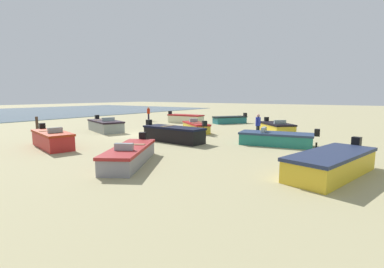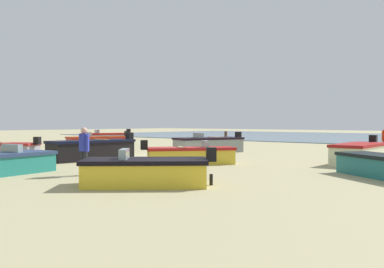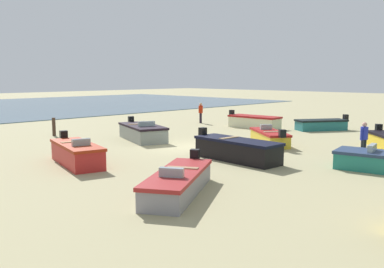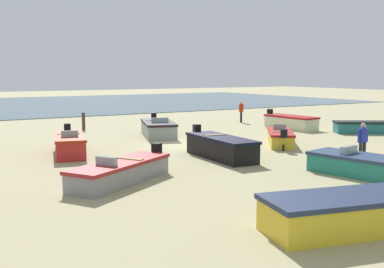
{
  "view_description": "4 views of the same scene",
  "coord_description": "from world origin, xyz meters",
  "px_view_note": "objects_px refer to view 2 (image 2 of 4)",
  "views": [
    {
      "loc": [
        14.54,
        14.82,
        2.88
      ],
      "look_at": [
        0.71,
        5.22,
        0.55
      ],
      "focal_mm": 26.13,
      "sensor_mm": 36.0,
      "label": 1
    },
    {
      "loc": [
        -15.91,
        15.96,
        1.78
      ],
      "look_at": [
        -1.7,
        -0.1,
        1.2
      ],
      "focal_mm": 39.86,
      "sensor_mm": 36.0,
      "label": 2
    },
    {
      "loc": [
        15.4,
        15.36,
        3.69
      ],
      "look_at": [
        2.68,
        2.87,
        1.24
      ],
      "focal_mm": 39.24,
      "sensor_mm": 36.0,
      "label": 3
    },
    {
      "loc": [
        12.37,
        20.38,
        3.67
      ],
      "look_at": [
        1.48,
        2.37,
        0.91
      ],
      "focal_mm": 43.2,
      "sensor_mm": 36.0,
      "label": 4
    }
  ],
  "objects_px": {
    "boat_black_2": "(92,150)",
    "mooring_post_near_water": "(226,139)",
    "boat_red_8": "(98,143)",
    "beach_walker_foreground": "(84,147)",
    "boat_cream_9": "(360,153)",
    "boat_yellow_0": "(146,172)",
    "boat_teal_5": "(384,166)",
    "boat_grey_10": "(209,145)",
    "boat_grey_6": "(105,139)",
    "boat_yellow_7": "(190,155)"
  },
  "relations": [
    {
      "from": "boat_teal_5",
      "to": "boat_cream_9",
      "type": "xyz_separation_m",
      "value": [
        2.26,
        -4.06,
        0.07
      ]
    },
    {
      "from": "beach_walker_foreground",
      "to": "mooring_post_near_water",
      "type": "bearing_deg",
      "value": -59.64
    },
    {
      "from": "boat_cream_9",
      "to": "beach_walker_foreground",
      "type": "distance_m",
      "value": 11.56
    },
    {
      "from": "beach_walker_foreground",
      "to": "boat_yellow_7",
      "type": "bearing_deg",
      "value": -82.67
    },
    {
      "from": "boat_grey_10",
      "to": "mooring_post_near_water",
      "type": "distance_m",
      "value": 6.02
    },
    {
      "from": "boat_grey_6",
      "to": "beach_walker_foreground",
      "type": "height_order",
      "value": "beach_walker_foreground"
    },
    {
      "from": "boat_yellow_0",
      "to": "boat_grey_10",
      "type": "height_order",
      "value": "boat_grey_10"
    },
    {
      "from": "boat_yellow_7",
      "to": "boat_grey_6",
      "type": "bearing_deg",
      "value": -167.31
    },
    {
      "from": "boat_red_8",
      "to": "boat_cream_9",
      "type": "height_order",
      "value": "boat_red_8"
    },
    {
      "from": "boat_black_2",
      "to": "boat_cream_9",
      "type": "distance_m",
      "value": 12.1
    },
    {
      "from": "boat_yellow_0",
      "to": "boat_grey_10",
      "type": "distance_m",
      "value": 13.57
    },
    {
      "from": "boat_yellow_0",
      "to": "beach_walker_foreground",
      "type": "relative_size",
      "value": 2.24
    },
    {
      "from": "boat_black_2",
      "to": "mooring_post_near_water",
      "type": "height_order",
      "value": "boat_black_2"
    },
    {
      "from": "boat_red_8",
      "to": "mooring_post_near_water",
      "type": "bearing_deg",
      "value": -97.85
    },
    {
      "from": "mooring_post_near_water",
      "to": "boat_yellow_7",
      "type": "bearing_deg",
      "value": 120.47
    },
    {
      "from": "boat_yellow_7",
      "to": "boat_red_8",
      "type": "xyz_separation_m",
      "value": [
        10.25,
        -2.71,
        0.09
      ]
    },
    {
      "from": "boat_grey_6",
      "to": "boat_grey_10",
      "type": "bearing_deg",
      "value": -162.64
    },
    {
      "from": "boat_yellow_7",
      "to": "boat_yellow_0",
      "type": "bearing_deg",
      "value": -22.46
    },
    {
      "from": "boat_yellow_7",
      "to": "boat_grey_10",
      "type": "relative_size",
      "value": 0.83
    },
    {
      "from": "boat_red_8",
      "to": "boat_cream_9",
      "type": "xyz_separation_m",
      "value": [
        -15.6,
        -2.22,
        -0.02
      ]
    },
    {
      "from": "boat_yellow_0",
      "to": "boat_red_8",
      "type": "relative_size",
      "value": 0.87
    },
    {
      "from": "boat_yellow_7",
      "to": "boat_red_8",
      "type": "bearing_deg",
      "value": -157.36
    },
    {
      "from": "boat_teal_5",
      "to": "boat_grey_10",
      "type": "bearing_deg",
      "value": 99.01
    },
    {
      "from": "boat_black_2",
      "to": "boat_cream_9",
      "type": "xyz_separation_m",
      "value": [
        -10.2,
        -6.5,
        -0.04
      ]
    },
    {
      "from": "boat_cream_9",
      "to": "beach_walker_foreground",
      "type": "relative_size",
      "value": 2.53
    },
    {
      "from": "boat_red_8",
      "to": "mooring_post_near_water",
      "type": "relative_size",
      "value": 3.64
    },
    {
      "from": "mooring_post_near_water",
      "to": "boat_grey_10",
      "type": "bearing_deg",
      "value": 117.2
    },
    {
      "from": "boat_black_2",
      "to": "mooring_post_near_water",
      "type": "xyz_separation_m",
      "value": [
        1.89,
        -13.03,
        0.08
      ]
    },
    {
      "from": "boat_teal_5",
      "to": "boat_red_8",
      "type": "bearing_deg",
      "value": 117.41
    },
    {
      "from": "boat_black_2",
      "to": "boat_red_8",
      "type": "height_order",
      "value": "boat_black_2"
    },
    {
      "from": "boat_grey_6",
      "to": "mooring_post_near_water",
      "type": "xyz_separation_m",
      "value": [
        -8.67,
        -4.35,
        0.08
      ]
    },
    {
      "from": "boat_black_2",
      "to": "mooring_post_near_water",
      "type": "relative_size",
      "value": 3.93
    },
    {
      "from": "boat_teal_5",
      "to": "boat_cream_9",
      "type": "height_order",
      "value": "boat_cream_9"
    },
    {
      "from": "boat_yellow_0",
      "to": "boat_grey_6",
      "type": "bearing_deg",
      "value": 12.39
    },
    {
      "from": "boat_yellow_0",
      "to": "boat_grey_10",
      "type": "bearing_deg",
      "value": -11.81
    },
    {
      "from": "boat_red_8",
      "to": "beach_walker_foreground",
      "type": "height_order",
      "value": "beach_walker_foreground"
    },
    {
      "from": "boat_red_8",
      "to": "boat_grey_10",
      "type": "distance_m",
      "value": 7.12
    },
    {
      "from": "boat_yellow_0",
      "to": "boat_teal_5",
      "type": "height_order",
      "value": "boat_yellow_0"
    },
    {
      "from": "boat_yellow_0",
      "to": "mooring_post_near_water",
      "type": "xyz_separation_m",
      "value": [
        9.89,
        -16.9,
        0.18
      ]
    },
    {
      "from": "boat_grey_10",
      "to": "beach_walker_foreground",
      "type": "xyz_separation_m",
      "value": [
        -3.86,
        11.34,
        0.49
      ]
    },
    {
      "from": "boat_yellow_0",
      "to": "boat_black_2",
      "type": "relative_size",
      "value": 0.81
    },
    {
      "from": "boat_black_2",
      "to": "boat_teal_5",
      "type": "height_order",
      "value": "boat_black_2"
    },
    {
      "from": "boat_cream_9",
      "to": "beach_walker_foreground",
      "type": "bearing_deg",
      "value": 58.68
    },
    {
      "from": "boat_grey_10",
      "to": "mooring_post_near_water",
      "type": "relative_size",
      "value": 3.87
    },
    {
      "from": "boat_black_2",
      "to": "boat_grey_10",
      "type": "bearing_deg",
      "value": -92.94
    },
    {
      "from": "boat_black_2",
      "to": "boat_grey_6",
      "type": "xyz_separation_m",
      "value": [
        10.56,
        -8.68,
        0.0
      ]
    },
    {
      "from": "boat_teal_5",
      "to": "boat_grey_10",
      "type": "distance_m",
      "value": 12.72
    },
    {
      "from": "boat_teal_5",
      "to": "beach_walker_foreground",
      "type": "height_order",
      "value": "beach_walker_foreground"
    },
    {
      "from": "boat_yellow_7",
      "to": "boat_cream_9",
      "type": "height_order",
      "value": "boat_cream_9"
    },
    {
      "from": "boat_grey_6",
      "to": "beach_walker_foreground",
      "type": "relative_size",
      "value": 2.43
    }
  ]
}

